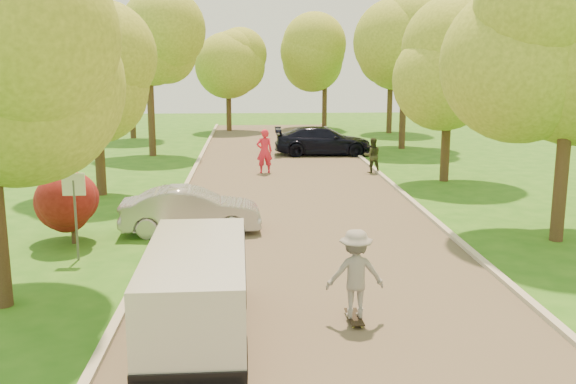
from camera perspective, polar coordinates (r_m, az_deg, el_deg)
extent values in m
plane|color=#256117|center=(12.52, 3.96, -11.07)|extent=(100.00, 100.00, 0.00)
cube|color=#4C4438|center=(20.10, 1.06, -2.30)|extent=(8.00, 60.00, 0.01)
cube|color=#B2AD9E|center=(20.19, -10.48, -2.27)|extent=(0.18, 60.00, 0.12)
cube|color=#B2AD9E|center=(20.80, 12.27, -1.94)|extent=(0.18, 60.00, 0.12)
cylinder|color=#59595E|center=(16.49, -18.33, -2.42)|extent=(0.06, 0.06, 2.00)
cube|color=white|center=(16.30, -18.52, 0.65)|extent=(0.55, 0.04, 0.55)
cylinder|color=#382619|center=(18.17, -18.53, -3.28)|extent=(0.12, 0.12, 0.70)
sphere|color=#590F0F|center=(18.01, -18.68, -0.97)|extent=(1.70, 1.70, 1.70)
sphere|color=olive|center=(13.21, -23.06, 14.39)|extent=(3.45, 3.45, 3.45)
cylinder|color=#382619|center=(24.31, -16.40, 3.41)|extent=(0.36, 0.36, 3.15)
sphere|color=olive|center=(24.10, -16.79, 10.09)|extent=(4.20, 4.20, 4.20)
sphere|color=olive|center=(23.96, -15.38, 11.67)|extent=(3.15, 3.15, 3.15)
cylinder|color=#382619|center=(33.97, -12.05, 6.37)|extent=(0.36, 0.36, 3.83)
sphere|color=olive|center=(33.85, -12.29, 12.03)|extent=(4.80, 4.80, 4.80)
sphere|color=olive|center=(33.77, -11.10, 13.30)|extent=(3.60, 3.60, 3.60)
cylinder|color=#382619|center=(18.68, 23.15, 1.67)|extent=(0.36, 0.36, 3.83)
sphere|color=olive|center=(18.46, 24.00, 12.16)|extent=(5.00, 5.00, 5.00)
cylinder|color=#382619|center=(26.85, 13.84, 4.51)|extent=(0.36, 0.36, 3.38)
sphere|color=olive|center=(26.67, 14.16, 10.93)|extent=(4.40, 4.40, 4.40)
sphere|color=olive|center=(26.88, 15.60, 12.27)|extent=(3.30, 3.30, 3.30)
cylinder|color=#382619|center=(36.58, 10.17, 6.97)|extent=(0.36, 0.36, 4.05)
sphere|color=olive|center=(36.48, 10.37, 12.59)|extent=(5.20, 5.20, 5.20)
sphere|color=olive|center=(36.70, 11.63, 13.76)|extent=(3.90, 3.90, 3.90)
cylinder|color=#382619|center=(42.24, -13.69, 7.11)|extent=(0.36, 0.36, 3.60)
sphere|color=olive|center=(42.13, -13.90, 11.58)|extent=(5.00, 5.00, 5.00)
sphere|color=olive|center=(42.02, -12.92, 12.65)|extent=(3.75, 3.75, 3.75)
cylinder|color=#382619|center=(44.59, 9.03, 7.65)|extent=(0.36, 0.36, 3.83)
sphere|color=olive|center=(44.50, 9.17, 12.04)|extent=(5.00, 5.00, 5.00)
sphere|color=olive|center=(44.68, 10.16, 12.96)|extent=(3.75, 3.75, 3.75)
cylinder|color=#382619|center=(45.59, -5.29, 7.54)|extent=(0.36, 0.36, 3.38)
sphere|color=olive|center=(45.49, -5.36, 11.47)|extent=(4.80, 4.80, 4.80)
sphere|color=olive|center=(45.48, -4.45, 12.39)|extent=(3.60, 3.60, 3.60)
cylinder|color=#382619|center=(47.88, 3.27, 7.89)|extent=(0.36, 0.36, 3.60)
sphere|color=olive|center=(47.79, 3.31, 11.84)|extent=(5.00, 5.00, 5.00)
sphere|color=olive|center=(47.89, 4.24, 12.73)|extent=(3.75, 3.75, 3.75)
cube|color=silver|center=(11.48, -8.13, -8.52)|extent=(1.77, 4.32, 1.47)
cube|color=black|center=(11.70, -8.04, -11.41)|extent=(1.79, 4.41, 0.27)
cube|color=black|center=(11.57, -8.11, -6.48)|extent=(1.77, 3.07, 0.49)
cylinder|color=black|center=(10.48, -12.83, -14.28)|extent=(0.22, 0.59, 0.59)
cylinder|color=black|center=(10.36, -4.22, -14.31)|extent=(0.22, 0.59, 0.59)
cylinder|color=black|center=(13.09, -11.01, -8.86)|extent=(0.22, 0.59, 0.59)
cylinder|color=black|center=(13.00, -4.26, -8.82)|extent=(0.22, 0.59, 0.59)
imported|color=#A0A0A5|center=(18.46, -8.62, -1.62)|extent=(4.02, 1.58, 1.30)
imported|color=black|center=(33.68, 3.16, 4.56)|extent=(5.16, 2.23, 1.48)
cube|color=black|center=(12.33, 5.92, -10.98)|extent=(0.26, 0.87, 0.02)
cylinder|color=#BFCC4C|center=(12.64, 6.00, -10.67)|extent=(0.03, 0.07, 0.07)
cylinder|color=#BFCC4C|center=(12.61, 5.30, -10.71)|extent=(0.03, 0.07, 0.07)
cylinder|color=#BFCC4C|center=(12.09, 6.56, -11.76)|extent=(0.03, 0.07, 0.07)
cylinder|color=#BFCC4C|center=(12.06, 5.83, -11.80)|extent=(0.03, 0.07, 0.07)
imported|color=gray|center=(12.03, 6.00, -7.23)|extent=(1.10, 0.65, 1.68)
imported|color=red|center=(28.01, -2.11, 3.63)|extent=(0.77, 0.57, 1.94)
imported|color=#2C311D|center=(28.31, 7.50, 3.23)|extent=(0.77, 0.61, 1.55)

